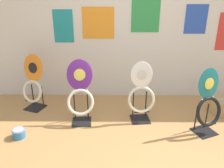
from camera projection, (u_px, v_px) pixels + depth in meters
wall_back at (136, 23)px, 4.05m from camera, size 8.00×0.07×2.60m
toilet_seat_display_purple_note at (80, 93)px, 3.58m from camera, size 0.40×0.38×0.93m
toilet_seat_display_teal_sax at (208, 106)px, 3.33m from camera, size 0.44×0.37×0.93m
toilet_seat_display_white_plain at (141, 94)px, 3.62m from camera, size 0.41×0.31×0.91m
toilet_seat_display_orange_sun at (33, 85)px, 3.97m from camera, size 0.42×0.37×0.90m
paint_can at (19, 133)px, 3.36m from camera, size 0.17×0.17×0.12m
storage_box at (222, 105)px, 3.95m from camera, size 0.44×0.42×0.24m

